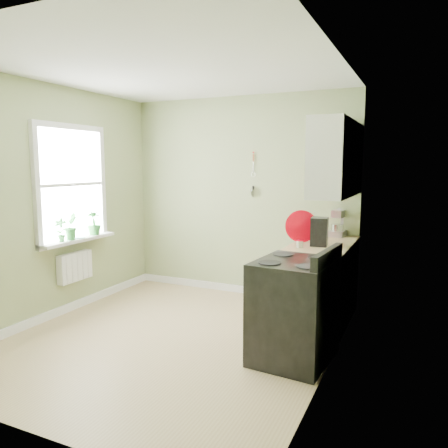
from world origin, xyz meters
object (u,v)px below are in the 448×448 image
at_px(stand_mixer, 338,224).
at_px(coffee_maker, 319,232).
at_px(stove, 294,310).
at_px(kettle, 307,232).

xyz_separation_m(stand_mixer, coffee_maker, (-0.07, -0.76, -0.01)).
bearing_deg(stove, kettle, 99.84).
bearing_deg(stand_mixer, coffee_maker, -95.26).
bearing_deg(coffee_maker, stove, -90.21).
relative_size(stove, stand_mixer, 2.93).
relative_size(stove, kettle, 6.16).
relative_size(stand_mixer, coffee_maker, 1.16).
height_order(stove, stand_mixer, stand_mixer).
bearing_deg(stove, coffee_maker, 89.79).
distance_m(kettle, coffee_maker, 0.45).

